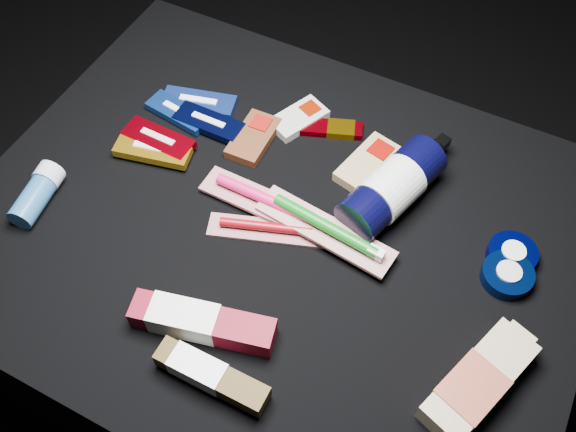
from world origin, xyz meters
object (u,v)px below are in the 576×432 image
at_px(bodywash_bottle, 477,384).
at_px(deodorant_stick, 37,194).
at_px(lotion_bottle, 392,188).
at_px(toothpaste_carton_red, 196,321).

bearing_deg(bodywash_bottle, deodorant_stick, -159.36).
xyz_separation_m(lotion_bottle, toothpaste_carton_red, (-0.16, -0.33, -0.02)).
bearing_deg(deodorant_stick, toothpaste_carton_red, -21.27).
xyz_separation_m(deodorant_stick, toothpaste_carton_red, (0.35, -0.07, -0.00)).
relative_size(bodywash_bottle, deodorant_stick, 1.75).
height_order(bodywash_bottle, deodorant_stick, deodorant_stick).
distance_m(bodywash_bottle, toothpaste_carton_red, 0.39).
bearing_deg(lotion_bottle, deodorant_stick, -136.69).
distance_m(bodywash_bottle, deodorant_stick, 0.73).
bearing_deg(deodorant_stick, bodywash_bottle, -7.64).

